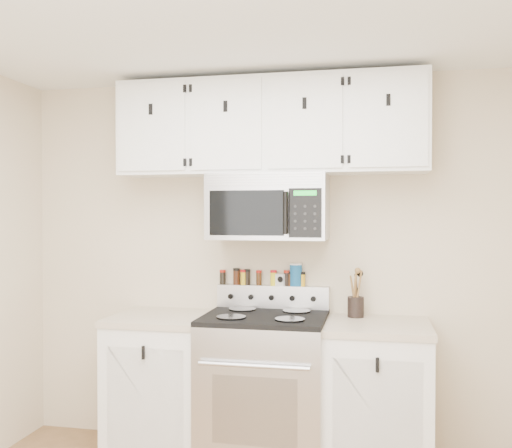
{
  "coord_description": "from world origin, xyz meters",
  "views": [
    {
      "loc": [
        0.67,
        -2.07,
        1.58
      ],
      "look_at": [
        -0.06,
        1.45,
        1.52
      ],
      "focal_mm": 40.0,
      "sensor_mm": 36.0,
      "label": 1
    }
  ],
  "objects": [
    {
      "name": "upper_cabinets",
      "position": [
        -0.0,
        1.58,
        2.15
      ],
      "size": [
        2.0,
        0.35,
        0.62
      ],
      "color": "white",
      "rests_on": "back_wall"
    },
    {
      "name": "range",
      "position": [
        0.0,
        1.43,
        0.49
      ],
      "size": [
        0.76,
        0.65,
        1.1
      ],
      "color": "#B7B7BA",
      "rests_on": "floor"
    },
    {
      "name": "spice_jar_8",
      "position": [
        0.2,
        1.71,
        1.15
      ],
      "size": [
        0.04,
        0.04,
        0.1
      ],
      "color": "gold",
      "rests_on": "range"
    },
    {
      "name": "salt_canister",
      "position": [
        0.16,
        1.71,
        1.18
      ],
      "size": [
        0.08,
        0.08,
        0.15
      ],
      "color": "#165A97",
      "rests_on": "range"
    },
    {
      "name": "utensil_crock",
      "position": [
        0.56,
        1.63,
        1.0
      ],
      "size": [
        0.1,
        0.1,
        0.3
      ],
      "color": "black",
      "rests_on": "base_cabinet_right"
    },
    {
      "name": "spice_jar_4",
      "position": [
        -0.1,
        1.71,
        1.15
      ],
      "size": [
        0.04,
        0.04,
        0.1
      ],
      "color": "#40240F",
      "rests_on": "range"
    },
    {
      "name": "base_cabinet_left",
      "position": [
        -0.69,
        1.45,
        0.46
      ],
      "size": [
        0.64,
        0.62,
        0.92
      ],
      "color": "white",
      "rests_on": "floor"
    },
    {
      "name": "spice_jar_1",
      "position": [
        -0.25,
        1.71,
        1.16
      ],
      "size": [
        0.05,
        0.05,
        0.11
      ],
      "color": "#391A0D",
      "rests_on": "range"
    },
    {
      "name": "back_wall",
      "position": [
        0.0,
        1.75,
        1.25
      ],
      "size": [
        3.5,
        0.01,
        2.5
      ],
      "primitive_type": "cube",
      "color": "#C5B394",
      "rests_on": "floor"
    },
    {
      "name": "spice_jar_2",
      "position": [
        -0.2,
        1.71,
        1.15
      ],
      "size": [
        0.05,
        0.05,
        0.1
      ],
      "color": "gold",
      "rests_on": "range"
    },
    {
      "name": "spice_jar_3",
      "position": [
        -0.18,
        1.71,
        1.15
      ],
      "size": [
        0.04,
        0.04,
        0.11
      ],
      "color": "black",
      "rests_on": "range"
    },
    {
      "name": "kitchen_timer",
      "position": [
        0.06,
        1.71,
        1.14
      ],
      "size": [
        0.09,
        0.08,
        0.08
      ],
      "primitive_type": "cube",
      "rotation": [
        0.0,
        0.0,
        -0.38
      ],
      "color": "silver",
      "rests_on": "range"
    },
    {
      "name": "microwave",
      "position": [
        0.0,
        1.55,
        1.63
      ],
      "size": [
        0.76,
        0.44,
        0.42
      ],
      "color": "#9E9EA3",
      "rests_on": "back_wall"
    },
    {
      "name": "base_cabinet_right",
      "position": [
        0.69,
        1.45,
        0.46
      ],
      "size": [
        0.64,
        0.62,
        0.92
      ],
      "color": "white",
      "rests_on": "floor"
    },
    {
      "name": "spice_jar_7",
      "position": [
        0.12,
        1.71,
        1.15
      ],
      "size": [
        0.04,
        0.04,
        0.1
      ],
      "color": "#41220F",
      "rests_on": "range"
    },
    {
      "name": "spice_jar_6",
      "position": [
        0.1,
        1.71,
        1.15
      ],
      "size": [
        0.04,
        0.04,
        0.1
      ],
      "color": "black",
      "rests_on": "range"
    },
    {
      "name": "spice_jar_5",
      "position": [
        0.0,
        1.71,
        1.15
      ],
      "size": [
        0.04,
        0.04,
        0.1
      ],
      "color": "yellow",
      "rests_on": "range"
    },
    {
      "name": "spice_jar_0",
      "position": [
        -0.35,
        1.71,
        1.15
      ],
      "size": [
        0.04,
        0.04,
        0.1
      ],
      "color": "black",
      "rests_on": "range"
    }
  ]
}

